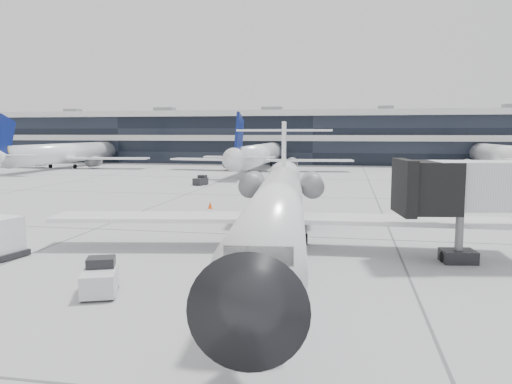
# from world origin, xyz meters

# --- Properties ---
(ground) EXTENTS (220.00, 220.00, 0.00)m
(ground) POSITION_xyz_m (0.00, 0.00, 0.00)
(ground) COLOR #9B9C9E
(ground) RESTS_ON ground
(terminal) EXTENTS (170.00, 22.00, 10.00)m
(terminal) POSITION_xyz_m (0.00, 82.00, 5.00)
(terminal) COLOR black
(terminal) RESTS_ON ground
(bg_jet_left) EXTENTS (32.00, 40.00, 9.60)m
(bg_jet_left) POSITION_xyz_m (-45.00, 55.00, 0.00)
(bg_jet_left) COLOR white
(bg_jet_left) RESTS_ON ground
(bg_jet_center) EXTENTS (32.00, 40.00, 9.60)m
(bg_jet_center) POSITION_xyz_m (-8.00, 55.00, 0.00)
(bg_jet_center) COLOR white
(bg_jet_center) RESTS_ON ground
(bg_jet_right) EXTENTS (32.00, 40.00, 9.60)m
(bg_jet_right) POSITION_xyz_m (32.00, 55.00, 0.00)
(bg_jet_right) COLOR white
(bg_jet_right) RESTS_ON ground
(regional_jet) EXTENTS (26.10, 32.60, 7.52)m
(regional_jet) POSITION_xyz_m (3.22, -3.62, 2.57)
(regional_jet) COLOR white
(regional_jet) RESTS_ON ground
(ramp_worker) EXTENTS (0.69, 0.46, 1.88)m
(ramp_worker) POSITION_xyz_m (4.27, -10.37, 0.94)
(ramp_worker) COLOR #CBE217
(ramp_worker) RESTS_ON ground
(baggage_tug) EXTENTS (2.04, 2.58, 1.44)m
(baggage_tug) POSITION_xyz_m (-2.88, -12.88, 0.64)
(baggage_tug) COLOR silver
(baggage_tug) RESTS_ON ground
(traffic_cone) EXTENTS (0.55, 0.55, 0.62)m
(traffic_cone) POSITION_xyz_m (-4.71, 10.43, 0.30)
(traffic_cone) COLOR #FF4B0D
(traffic_cone) RESTS_ON ground
(far_tug) EXTENTS (1.68, 2.21, 1.25)m
(far_tug) POSITION_xyz_m (-11.23, 29.29, 0.56)
(far_tug) COLOR black
(far_tug) RESTS_ON ground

